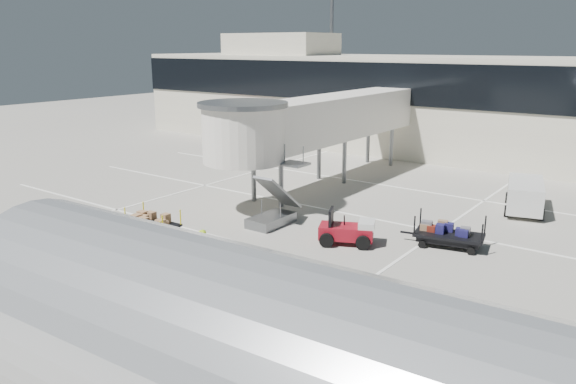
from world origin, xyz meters
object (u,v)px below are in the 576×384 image
at_px(box_cart_far, 153,223).
at_px(ground_worker, 202,253).
at_px(box_cart_near, 161,248).
at_px(belt_loader, 244,135).
at_px(baggage_tug, 348,231).
at_px(minivan, 525,193).
at_px(suitcase_cart, 448,236).

xyz_separation_m(box_cart_far, ground_worker, (5.72, -2.38, 0.46)).
bearing_deg(box_cart_far, box_cart_near, -38.70).
bearing_deg(box_cart_near, belt_loader, 137.68).
distance_m(baggage_tug, minivan, 11.70).
distance_m(box_cart_far, minivan, 20.11).
relative_size(box_cart_near, ground_worker, 1.72).
distance_m(minivan, belt_loader, 27.56).
height_order(suitcase_cart, belt_loader, belt_loader).
relative_size(suitcase_cart, minivan, 0.81).
relative_size(box_cart_far, minivan, 0.70).
xyz_separation_m(minivan, belt_loader, (-26.58, 7.25, -0.17)).
bearing_deg(suitcase_cart, minivan, 68.78).
bearing_deg(box_cart_far, minivan, 44.13).
relative_size(baggage_tug, box_cart_near, 0.84).
bearing_deg(box_cart_far, suitcase_cart, 25.30).
xyz_separation_m(baggage_tug, minivan, (5.18, 10.48, 0.40)).
bearing_deg(box_cart_near, ground_worker, 8.55).
distance_m(box_cart_near, belt_loader, 28.91).
relative_size(minivan, belt_loader, 1.00).
xyz_separation_m(box_cart_far, belt_loader, (-12.96, 22.04, 0.32)).
bearing_deg(box_cart_near, suitcase_cart, 57.49).
bearing_deg(baggage_tug, box_cart_near, -155.24).
relative_size(box_cart_far, ground_worker, 1.70).
bearing_deg(ground_worker, box_cart_far, 158.96).
distance_m(suitcase_cart, belt_loader, 29.57).
bearing_deg(suitcase_cart, box_cart_near, -148.79).
xyz_separation_m(suitcase_cart, box_cart_near, (-9.36, -8.79, -0.04)).
height_order(box_cart_near, belt_loader, belt_loader).
relative_size(ground_worker, minivan, 0.41).
height_order(box_cart_near, minivan, minivan).
bearing_deg(minivan, box_cart_far, -147.00).
distance_m(box_cart_far, belt_loader, 25.57).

